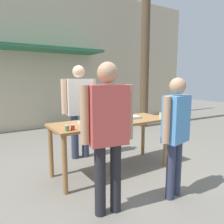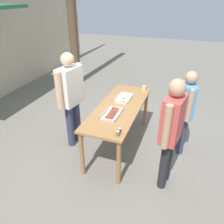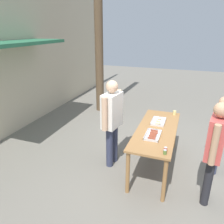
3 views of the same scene
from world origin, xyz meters
The scene contains 10 objects.
ground_plane centered at (0.00, 0.00, 0.00)m, with size 24.00×24.00×0.00m, color slate.
serving_table centered at (0.00, 0.00, 0.76)m, with size 2.04×0.75×0.87m.
food_tray_sausages centered at (-0.33, 0.02, 0.89)m, with size 0.46×0.27×0.04m.
food_tray_buns centered at (0.31, 0.02, 0.89)m, with size 0.45×0.27×0.06m.
condiment_jar_mustard centered at (-0.89, -0.27, 0.91)m, with size 0.06×0.06×0.08m.
condiment_jar_ketchup centered at (-0.81, -0.27, 0.91)m, with size 0.06×0.06×0.08m.
beer_cup centered at (0.88, -0.26, 0.92)m, with size 0.08×0.08×0.10m.
person_server_behind_table centered at (-0.20, 0.87, 1.08)m, with size 0.68×0.33×1.82m.
person_customer_holding_hotdog centered at (-0.68, -0.98, 1.04)m, with size 0.62×0.31×1.75m.
person_customer_with_cup centered at (0.24, -1.14, 0.95)m, with size 0.53×0.28×1.58m.
Camera 2 is at (-3.36, -1.08, 2.69)m, focal length 35.00 mm.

